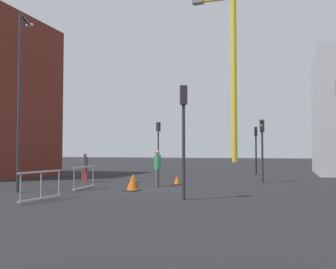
# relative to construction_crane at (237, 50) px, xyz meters

# --- Properties ---
(ground) EXTENTS (160.00, 160.00, 0.00)m
(ground) POSITION_rel_construction_crane_xyz_m (1.45, -44.67, -18.35)
(ground) COLOR black
(construction_crane) EXTENTS (19.68, 1.43, 28.00)m
(construction_crane) POSITION_rel_construction_crane_xyz_m (0.00, 0.00, 0.00)
(construction_crane) COLOR yellow
(construction_crane) RESTS_ON ground
(streetlamp_tall) EXTENTS (0.86, 1.49, 7.96)m
(streetlamp_tall) POSITION_rel_construction_crane_xyz_m (-3.19, -47.52, -13.73)
(streetlamp_tall) COLOR #2D2D30
(streetlamp_tall) RESTS_ON ground
(traffic_light_verge) EXTENTS (0.39, 0.35, 4.06)m
(traffic_light_verge) POSITION_rel_construction_crane_xyz_m (-1.74, -33.47, -15.63)
(traffic_light_verge) COLOR #2D2D30
(traffic_light_verge) RESTS_ON ground
(traffic_light_median) EXTENTS (0.26, 0.38, 3.67)m
(traffic_light_median) POSITION_rel_construction_crane_xyz_m (5.59, -31.34, -15.87)
(traffic_light_median) COLOR black
(traffic_light_median) RESTS_ON ground
(traffic_light_near) EXTENTS (0.25, 0.38, 3.60)m
(traffic_light_near) POSITION_rel_construction_crane_xyz_m (6.60, -39.06, -15.91)
(traffic_light_near) COLOR #2D2D30
(traffic_light_near) RESTS_ON ground
(traffic_light_island) EXTENTS (0.34, 0.39, 4.22)m
(traffic_light_island) POSITION_rel_construction_crane_xyz_m (4.38, -47.79, -15.53)
(traffic_light_island) COLOR #2D2D30
(traffic_light_island) RESTS_ON ground
(pedestrian_walking) EXTENTS (0.34, 0.34, 1.68)m
(pedestrian_walking) POSITION_rel_construction_crane_xyz_m (-3.20, -42.01, -17.38)
(pedestrian_walking) COLOR red
(pedestrian_walking) RESTS_ON ground
(pedestrian_waiting) EXTENTS (0.34, 0.34, 1.83)m
(pedestrian_waiting) POSITION_rel_construction_crane_xyz_m (1.76, -43.34, -17.28)
(pedestrian_waiting) COLOR #4C4C51
(pedestrian_waiting) RESTS_ON ground
(safety_barrier_right_run) EXTENTS (0.21, 2.20, 1.08)m
(safety_barrier_right_run) POSITION_rel_construction_crane_xyz_m (-0.38, -49.73, -17.79)
(safety_barrier_right_run) COLOR #B2B5BA
(safety_barrier_right_run) RESTS_ON ground
(safety_barrier_left_run) EXTENTS (0.35, 2.36, 1.08)m
(safety_barrier_left_run) POSITION_rel_construction_crane_xyz_m (-1.02, -45.73, -17.79)
(safety_barrier_left_run) COLOR #9EA0A5
(safety_barrier_left_run) RESTS_ON ground
(traffic_cone_on_verge) EXTENTS (0.47, 0.47, 0.48)m
(traffic_cone_on_verge) POSITION_rel_construction_crane_xyz_m (2.33, -41.84, -18.13)
(traffic_cone_on_verge) COLOR black
(traffic_cone_on_verge) RESTS_ON ground
(traffic_cone_striped) EXTENTS (0.50, 0.50, 0.51)m
(traffic_cone_striped) POSITION_rel_construction_crane_xyz_m (-0.39, -41.46, -18.12)
(traffic_cone_striped) COLOR black
(traffic_cone_striped) RESTS_ON ground
(traffic_cone_orange) EXTENTS (0.67, 0.67, 0.68)m
(traffic_cone_orange) POSITION_rel_construction_crane_xyz_m (1.30, -45.46, -18.03)
(traffic_cone_orange) COLOR black
(traffic_cone_orange) RESTS_ON ground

